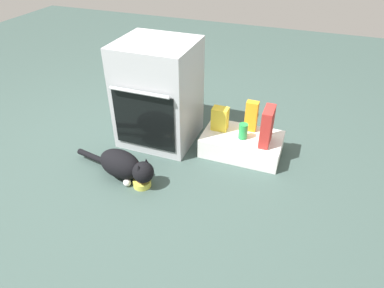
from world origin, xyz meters
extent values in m
plane|color=#384C47|center=(0.00, 0.00, 0.00)|extent=(8.00, 8.00, 0.00)
cube|color=#B7BABF|center=(0.00, 0.46, 0.40)|extent=(0.56, 0.52, 0.80)
cube|color=black|center=(0.00, 0.20, 0.30)|extent=(0.48, 0.01, 0.44)
cylinder|color=silver|center=(0.00, 0.17, 0.54)|extent=(0.45, 0.02, 0.02)
cube|color=white|center=(0.68, 0.48, 0.08)|extent=(0.59, 0.36, 0.16)
cylinder|color=#D1D14C|center=(0.13, -0.14, 0.02)|extent=(0.12, 0.12, 0.04)
sphere|color=brown|center=(0.13, -0.14, 0.04)|extent=(0.07, 0.07, 0.07)
ellipsoid|color=black|center=(-0.05, -0.10, 0.11)|extent=(0.36, 0.26, 0.19)
sphere|color=black|center=(0.15, -0.14, 0.13)|extent=(0.15, 0.15, 0.15)
cone|color=black|center=(0.16, -0.10, 0.18)|extent=(0.05, 0.05, 0.07)
cone|color=black|center=(0.15, -0.18, 0.18)|extent=(0.05, 0.05, 0.07)
cylinder|color=black|center=(-0.32, -0.04, 0.06)|extent=(0.28, 0.10, 0.05)
sphere|color=silver|center=(0.06, -0.07, 0.03)|extent=(0.05, 0.05, 0.05)
sphere|color=silver|center=(0.04, -0.17, 0.03)|extent=(0.05, 0.05, 0.05)
cube|color=orange|center=(0.71, 0.58, 0.28)|extent=(0.09, 0.06, 0.24)
cube|color=#B72D28|center=(0.85, 0.44, 0.30)|extent=(0.07, 0.18, 0.28)
cylinder|color=green|center=(0.68, 0.44, 0.22)|extent=(0.07, 0.07, 0.12)
cube|color=yellow|center=(0.48, 0.51, 0.25)|extent=(0.12, 0.09, 0.18)
camera|label=1|loc=(1.07, -1.67, 1.56)|focal=31.88mm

